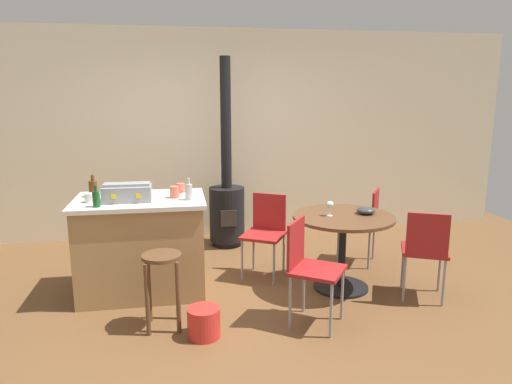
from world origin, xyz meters
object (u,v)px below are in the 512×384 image
(folding_chair_near, at_px, (309,264))
(cup_1, at_px, (90,198))
(folding_chair_far, at_px, (425,248))
(folding_chair_right, at_px, (266,229))
(toolbox, at_px, (127,193))
(wine_glass, at_px, (330,205))
(bottle_0, at_px, (96,199))
(kitchen_island, at_px, (142,245))
(dining_table, at_px, (343,233))
(folding_chair_left, at_px, (364,220))
(cup_2, at_px, (181,188))
(serving_bowl, at_px, (366,210))
(wooden_stool, at_px, (162,275))
(cup_0, at_px, (175,192))
(plastic_bucket, at_px, (204,322))
(wood_stove, at_px, (227,201))
(bottle_2, at_px, (189,192))
(bottle_1, at_px, (93,188))

(folding_chair_near, bearing_deg, cup_1, 156.39)
(folding_chair_far, xyz_separation_m, folding_chair_right, (-1.32, 0.84, -0.00))
(toolbox, bearing_deg, folding_chair_near, -27.83)
(wine_glass, bearing_deg, bottle_0, -178.96)
(kitchen_island, height_order, folding_chair_right, kitchen_island)
(dining_table, xyz_separation_m, folding_chair_left, (0.48, 0.63, -0.07))
(kitchen_island, relative_size, dining_table, 1.24)
(dining_table, distance_m, cup_2, 1.65)
(folding_chair_left, xyz_separation_m, serving_bowl, (-0.24, -0.60, 0.28))
(wooden_stool, distance_m, serving_bowl, 2.04)
(dining_table, distance_m, cup_1, 2.38)
(wooden_stool, bearing_deg, dining_table, 16.53)
(bottle_0, bearing_deg, folding_chair_far, -6.95)
(cup_0, bearing_deg, folding_chair_far, -15.25)
(cup_2, distance_m, serving_bowl, 1.83)
(folding_chair_far, height_order, serving_bowl, folding_chair_far)
(plastic_bucket, bearing_deg, kitchen_island, 118.14)
(wine_glass, bearing_deg, wood_stove, 118.20)
(wooden_stool, height_order, serving_bowl, serving_bowl)
(folding_chair_near, bearing_deg, folding_chair_left, 51.88)
(folding_chair_near, bearing_deg, kitchen_island, 147.61)
(folding_chair_right, bearing_deg, wood_stove, 104.76)
(folding_chair_left, bearing_deg, folding_chair_right, -171.50)
(bottle_0, bearing_deg, cup_0, 21.05)
(bottle_2, bearing_deg, dining_table, -4.71)
(wood_stove, bearing_deg, cup_0, -115.55)
(wine_glass, bearing_deg, cup_2, 161.39)
(serving_bowl, bearing_deg, cup_2, 165.61)
(wooden_stool, bearing_deg, kitchen_island, 105.43)
(cup_2, bearing_deg, folding_chair_near, -47.74)
(plastic_bucket, bearing_deg, wooden_stool, 145.40)
(bottle_1, bearing_deg, serving_bowl, -8.23)
(folding_chair_near, xyz_separation_m, toolbox, (-1.49, 0.79, 0.48))
(wine_glass, bearing_deg, folding_chair_near, -120.57)
(folding_chair_far, bearing_deg, wood_stove, 129.87)
(wooden_stool, bearing_deg, cup_1, 133.48)
(bottle_1, bearing_deg, cup_1, -88.89)
(kitchen_island, bearing_deg, wine_glass, -7.76)
(folding_chair_far, bearing_deg, bottle_1, 165.37)
(cup_1, bearing_deg, folding_chair_left, 9.39)
(folding_chair_left, xyz_separation_m, wine_glass, (-0.61, -0.62, 0.35))
(folding_chair_far, bearing_deg, cup_2, 158.43)
(folding_chair_far, distance_m, wood_stove, 2.51)
(folding_chair_right, relative_size, plastic_bucket, 3.30)
(bottle_2, relative_size, cup_0, 1.66)
(cup_1, bearing_deg, folding_chair_far, -10.34)
(folding_chair_right, height_order, bottle_2, bottle_2)
(toolbox, height_order, serving_bowl, toolbox)
(folding_chair_far, bearing_deg, serving_bowl, 135.44)
(wine_glass, xyz_separation_m, plastic_bucket, (-1.25, -0.73, -0.72))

